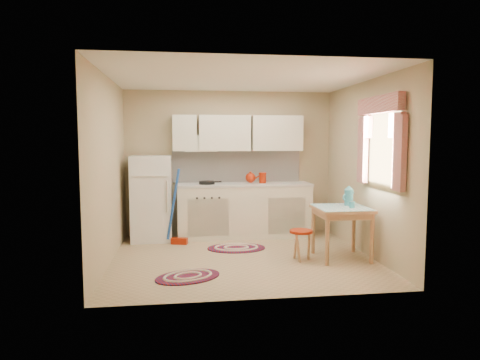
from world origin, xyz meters
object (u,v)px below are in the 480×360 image
(base_cabinets, at_px, (244,211))
(fridge, at_px, (152,198))
(stool, at_px, (301,245))
(table, at_px, (341,233))

(base_cabinets, bearing_deg, fridge, -178.15)
(fridge, height_order, stool, fridge)
(table, height_order, stool, table)
(base_cabinets, relative_size, table, 3.12)
(fridge, bearing_deg, stool, -35.07)
(fridge, relative_size, table, 1.94)
(base_cabinets, bearing_deg, stool, -69.52)
(table, bearing_deg, base_cabinets, 127.30)
(base_cabinets, distance_m, table, 1.91)
(fridge, distance_m, table, 3.10)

